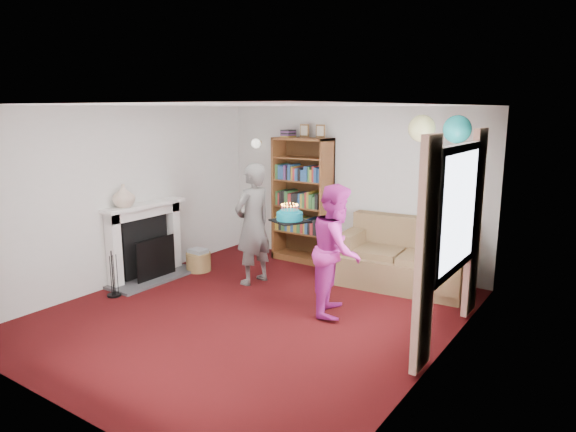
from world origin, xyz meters
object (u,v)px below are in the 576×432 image
Objects in this scene: sofa at (405,261)px; person_magenta at (337,250)px; bookcase at (303,201)px; person_striped at (253,224)px; birthday_cake at (290,216)px.

person_magenta is at bearing -106.95° from sofa.
bookcase is at bearing 21.44° from person_magenta.
person_magenta is (1.52, -0.30, -0.07)m from person_striped.
bookcase reaches higher than person_striped.
birthday_cake reaches higher than sofa.
person_striped reaches higher than sofa.
birthday_cake is at bearing 74.40° from person_magenta.
person_magenta is (-0.31, -1.45, 0.45)m from sofa.
bookcase is 1.39m from person_striped.
person_magenta is at bearing 5.81° from birthday_cake.
person_striped reaches higher than birthday_cake.
person_striped is at bearing 57.56° from person_magenta.
person_striped is (-1.82, -1.15, 0.51)m from sofa.
bookcase reaches higher than birthday_cake.
person_striped is 1.55m from person_magenta.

